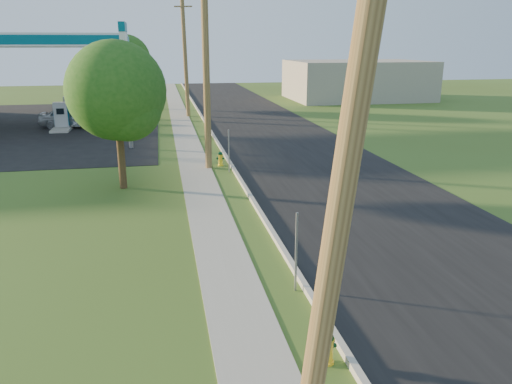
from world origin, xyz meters
TOP-DOWN VIEW (x-y plane):
  - road at (4.50, 10.00)m, footprint 8.00×120.00m
  - curb at (0.50, 10.00)m, footprint 0.15×120.00m
  - sidewalk at (-1.25, 10.00)m, footprint 1.50×120.00m
  - utility_pole_near at (-0.60, -1.00)m, footprint 1.40×0.32m
  - utility_pole_mid at (-0.60, 17.00)m, footprint 1.40×0.32m
  - utility_pole_far at (-0.60, 35.00)m, footprint 1.40×0.32m
  - sign_post_near at (0.25, 4.20)m, footprint 0.05×0.04m
  - sign_post_mid at (0.25, 16.00)m, footprint 0.05×0.04m
  - sign_post_far at (0.25, 28.20)m, footprint 0.05×0.04m
  - fuel_pump_ne at (-9.50, 30.00)m, footprint 1.20×3.20m
  - fuel_pump_se at (-9.50, 34.00)m, footprint 1.20×3.20m
  - price_pylon at (-4.50, 22.50)m, footprint 0.34×2.04m
  - distant_building at (18.00, 45.00)m, footprint 14.00×10.00m
  - tree_verge at (-4.32, 14.14)m, footprint 3.92×3.92m
  - tree_lot at (-5.47, 41.49)m, footprint 4.33×4.33m
  - hydrant_near at (0.09, 1.31)m, footprint 0.35×0.31m
  - hydrant_mid at (0.01, 17.36)m, footprint 0.38×0.34m
  - hydrant_far at (0.07, 24.70)m, footprint 0.38×0.33m
  - car_silver at (-9.01, 30.86)m, footprint 4.59×2.59m

SIDE VIEW (x-z plane):
  - road at x=4.50m, z-range 0.00..0.02m
  - sidewalk at x=-1.25m, z-range 0.00..0.03m
  - curb at x=0.50m, z-range 0.00..0.15m
  - hydrant_near at x=0.09m, z-range -0.01..0.66m
  - hydrant_far at x=0.07m, z-range -0.01..0.72m
  - hydrant_mid at x=0.01m, z-range -0.01..0.72m
  - fuel_pump_ne at x=-9.50m, z-range -0.23..1.67m
  - fuel_pump_se at x=-9.50m, z-range -0.23..1.67m
  - car_silver at x=-9.01m, z-range 0.00..1.47m
  - sign_post_near at x=0.25m, z-range 0.00..2.00m
  - sign_post_mid at x=0.25m, z-range 0.00..2.00m
  - sign_post_far at x=0.25m, z-range 0.00..2.00m
  - distant_building at x=18.00m, z-range 0.00..4.00m
  - tree_verge at x=-4.32m, z-range 0.85..6.79m
  - tree_lot at x=-5.47m, z-range 0.94..7.51m
  - utility_pole_near at x=-0.60m, z-range 0.06..9.54m
  - utility_pole_far at x=-0.60m, z-range 0.05..9.56m
  - utility_pole_mid at x=-0.60m, z-range 0.05..9.85m
  - price_pylon at x=-4.50m, z-range 2.01..8.86m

